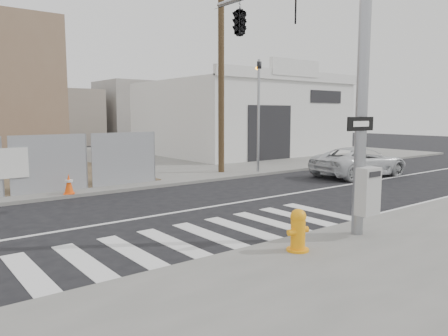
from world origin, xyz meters
TOP-DOWN VIEW (x-y plane):
  - ground at (0.00, 0.00)m, footprint 100.00×100.00m
  - sidewalk_far at (0.00, 14.00)m, footprint 50.00×20.00m
  - signal_pole at (2.49, -2.05)m, footprint 0.96×5.87m
  - far_signal_pole at (8.00, 4.60)m, footprint 0.16×0.20m
  - concrete_wall_right at (-0.50, 14.08)m, footprint 5.50×1.30m
  - auto_shop at (14.00, 12.97)m, footprint 12.00×10.20m
  - utility_pole_right at (6.50, 5.50)m, footprint 1.60×0.28m
  - fire_hydrant at (0.50, -4.83)m, footprint 0.57×0.57m
  - suv at (11.13, 1.17)m, footprint 4.93×2.57m
  - traffic_cone_d at (-1.02, 4.22)m, footprint 0.46×0.46m

SIDE VIEW (x-z plane):
  - ground at x=0.00m, z-range 0.00..0.00m
  - sidewalk_far at x=0.00m, z-range 0.00..0.12m
  - traffic_cone_d at x=-1.02m, z-range 0.11..0.80m
  - fire_hydrant at x=0.50m, z-range 0.11..0.97m
  - suv at x=11.13m, z-range 0.00..1.33m
  - auto_shop at x=14.00m, z-range -0.44..5.51m
  - concrete_wall_right at x=-0.50m, z-range -0.62..7.38m
  - far_signal_pole at x=8.00m, z-range 0.68..6.28m
  - signal_pole at x=2.49m, z-range 1.28..8.28m
  - utility_pole_right at x=6.50m, z-range 0.20..10.20m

